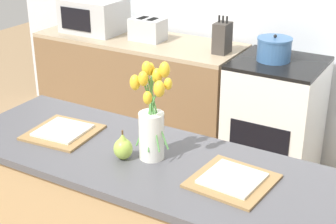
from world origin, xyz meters
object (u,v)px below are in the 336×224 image
plate_setting_right (233,180)px  plate_setting_left (63,132)px  toaster (148,29)px  knife_block (222,38)px  flower_vase (152,120)px  pear_figurine (123,148)px  stove_range (274,122)px  microwave (94,15)px  cooking_pot (274,49)px

plate_setting_right → plate_setting_left: bearing=180.0°
plate_setting_right → toaster: bearing=131.6°
toaster → knife_block: size_ratio=1.04×
flower_vase → toaster: (-1.03, 1.59, -0.08)m
pear_figurine → plate_setting_right: 0.51m
stove_range → flower_vase: bearing=-91.5°
microwave → knife_block: same height
plate_setting_left → microwave: bearing=123.0°
knife_block → stove_range: bearing=2.7°
plate_setting_left → toaster: bearing=108.0°
stove_range → microwave: (-1.59, -0.00, 0.59)m
pear_figurine → microwave: (-1.44, 1.66, 0.09)m
pear_figurine → cooking_pot: 1.66m
plate_setting_left → flower_vase: bearing=1.1°
stove_range → cooking_pot: bearing=-177.0°
plate_setting_left → pear_figurine: bearing=-8.6°
stove_range → pear_figurine: bearing=-95.1°
stove_range → pear_figurine: size_ratio=6.64×
plate_setting_left → toaster: 1.68m
cooking_pot → plate_setting_right: bearing=-76.1°
cooking_pot → stove_range: bearing=3.0°
plate_setting_left → microwave: (-1.04, 1.60, 0.14)m
stove_range → microwave: size_ratio=1.92×
pear_figurine → toaster: size_ratio=0.49×
knife_block → plate_setting_right: bearing=-63.8°
stove_range → plate_setting_right: bearing=-77.6°
flower_vase → pear_figurine: bearing=-146.6°
pear_figurine → cooking_pot: (0.10, 1.66, 0.04)m
flower_vase → cooking_pot: flower_vase is taller
plate_setting_right → flower_vase: bearing=178.6°
flower_vase → plate_setting_right: 0.43m
pear_figurine → plate_setting_left: size_ratio=0.41×
cooking_pot → knife_block: 0.38m
stove_range → plate_setting_right: (0.35, -1.60, 0.46)m
flower_vase → stove_range: bearing=88.5°
plate_setting_left → cooking_pot: bearing=72.4°
toaster → cooking_pot: size_ratio=1.17×
flower_vase → toaster: size_ratio=1.58×
microwave → knife_block: bearing=-0.9°
stove_range → flower_vase: (-0.04, -1.59, 0.63)m
microwave → plate_setting_left: bearing=-57.0°
stove_range → plate_setting_left: bearing=-109.0°
plate_setting_left → knife_block: 1.59m
pear_figurine → plate_setting_left: bearing=171.4°
flower_vase → toaster: bearing=122.9°
stove_range → pear_figurine: pear_figurine is taller
plate_setting_left → microwave: 1.91m
plate_setting_right → cooking_pot: size_ratio=1.40×
flower_vase → plate_setting_right: bearing=-1.4°
plate_setting_left → toaster: (-0.52, 1.60, 0.09)m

